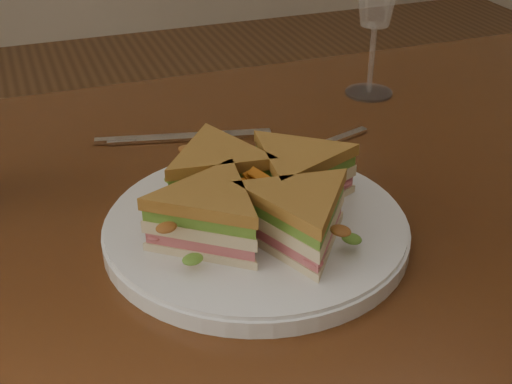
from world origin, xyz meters
The scene contains 6 objects.
table centered at (0.00, 0.00, 0.65)m, with size 1.20×0.80×0.75m.
plate centered at (-0.05, -0.04, 0.76)m, with size 0.29×0.29×0.02m, color white.
sandwich_wedges centered at (-0.05, -0.04, 0.80)m, with size 0.26×0.26×0.06m.
crisps_mound centered at (-0.05, -0.04, 0.79)m, with size 0.09×0.09×0.05m, color orange, non-canonical shape.
spoon centered at (0.03, 0.09, 0.75)m, with size 0.18×0.07×0.01m.
knife centered at (-0.06, 0.19, 0.75)m, with size 0.21×0.06×0.00m.
Camera 1 is at (-0.25, -0.58, 1.13)m, focal length 50.00 mm.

